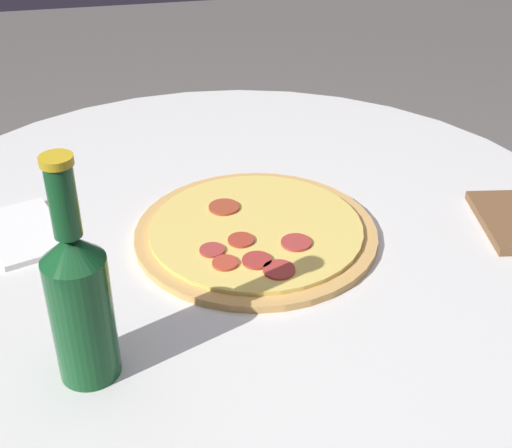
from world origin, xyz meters
TOP-DOWN VIEW (x-y plane):
  - table at (0.00, 0.00)m, footprint 1.03×1.03m
  - pizza at (-0.02, -0.03)m, footprint 0.33×0.33m
  - beer_bottle at (-0.23, 0.19)m, footprint 0.06×0.06m
  - napkin at (0.05, 0.28)m, footprint 0.17×0.13m

SIDE VIEW (x-z plane):
  - table at x=0.00m, z-range 0.19..0.95m
  - napkin at x=0.05m, z-range 0.76..0.77m
  - pizza at x=-0.02m, z-range 0.76..0.78m
  - beer_bottle at x=-0.23m, z-range 0.73..0.98m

